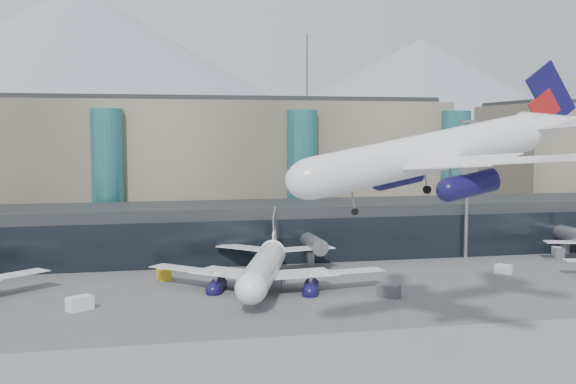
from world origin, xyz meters
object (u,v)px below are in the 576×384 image
Objects in this scene: jet_parked_mid at (266,257)px; veh_d at (558,252)px; veh_a at (80,303)px; veh_c at (388,291)px; veh_b at (164,275)px; hero_jet at (455,139)px; lightmast_mid at (467,181)px; veh_g at (503,269)px.

jet_parked_mid is 12.46× the size of veh_d.
veh_a is 1.02× the size of veh_c.
veh_b is 0.93× the size of veh_d.
hero_jet is at bearing -158.96° from veh_b.
hero_jet is at bearing -117.75° from lightmast_mid.
jet_parked_mid is at bearing 119.58° from veh_d.
veh_g is at bearing -25.73° from veh_a.
veh_a is (-40.18, 26.50, -21.74)m from hero_jet.
veh_d is at bearing 69.15° from veh_c.
veh_c is at bearing -98.57° from veh_g.
hero_jet reaches higher than veh_g.
hero_jet reaches higher than jet_parked_mid.
veh_g is (24.61, 12.12, -0.16)m from veh_c.
lightmast_mid is 8.45× the size of veh_d.
veh_c is at bearing -133.85° from veh_b.
lightmast_mid reaches higher than jet_parked_mid.
lightmast_mid is 22.45m from veh_d.
veh_b is at bearing 114.85° from hero_jet.
jet_parked_mid reaches higher than veh_b.
veh_c is (2.16, 24.90, -21.77)m from hero_jet.
hero_jet is 13.03× the size of veh_b.
veh_c is (42.34, -1.60, -0.03)m from veh_a.
jet_parked_mid is (-13.50, 35.57, -18.07)m from hero_jet.
veh_b is 73.63m from veh_d.
veh_b is 0.88× the size of veh_c.
veh_d is at bearing 39.74° from hero_jet.
hero_jet is (-27.23, -51.74, 8.24)m from lightmast_mid.
veh_g is at bearing -109.06° from veh_b.
hero_jet is 14.60× the size of veh_g.
veh_c is at bearing -133.04° from lightmast_mid.
veh_g is (-0.46, -14.72, -13.68)m from lightmast_mid.
jet_parked_mid is at bearing 102.79° from hero_jet.
hero_jet is 50.67m from veh_g.
jet_parked_mid is 11.75× the size of veh_c.
veh_d is (85.17, 23.01, -0.06)m from veh_a.
jet_parked_mid reaches higher than veh_c.
veh_a is 21.11m from veh_b.
jet_parked_mid is at bearing -158.34° from lightmast_mid.
veh_b is at bearing -172.13° from lightmast_mid.
veh_a is 1.30× the size of veh_g.
veh_d reaches higher than veh_g.
veh_c reaches higher than veh_d.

